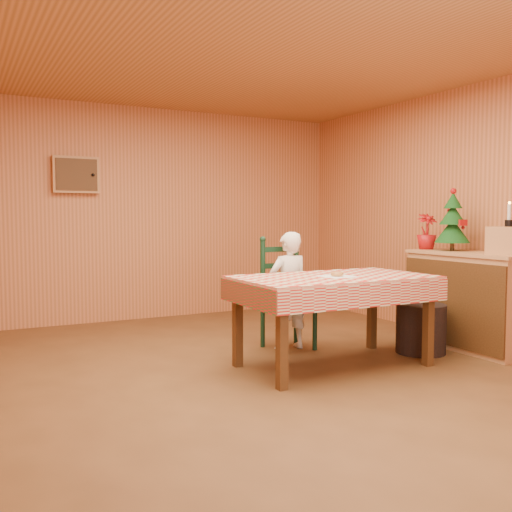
{
  "coord_description": "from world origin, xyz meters",
  "views": [
    {
      "loc": [
        -2.15,
        -3.87,
        1.27
      ],
      "look_at": [
        0.0,
        0.2,
        0.95
      ],
      "focal_mm": 40.0,
      "sensor_mm": 36.0,
      "label": 1
    }
  ],
  "objects_px": {
    "dining_table": "(333,286)",
    "storage_bin": "(421,329)",
    "ladder_chair": "(286,296)",
    "seated_child": "(289,290)",
    "shelf_unit": "(470,300)",
    "crate": "(508,241)",
    "christmas_tree": "(453,222)"
  },
  "relations": [
    {
      "from": "seated_child",
      "to": "shelf_unit",
      "type": "bearing_deg",
      "value": 152.73
    },
    {
      "from": "dining_table",
      "to": "storage_bin",
      "type": "bearing_deg",
      "value": 0.34
    },
    {
      "from": "dining_table",
      "to": "seated_child",
      "type": "bearing_deg",
      "value": 90.0
    },
    {
      "from": "seated_child",
      "to": "christmas_tree",
      "type": "relative_size",
      "value": 1.81
    },
    {
      "from": "dining_table",
      "to": "storage_bin",
      "type": "distance_m",
      "value": 1.1
    },
    {
      "from": "dining_table",
      "to": "christmas_tree",
      "type": "relative_size",
      "value": 2.67
    },
    {
      "from": "ladder_chair",
      "to": "storage_bin",
      "type": "height_order",
      "value": "ladder_chair"
    },
    {
      "from": "shelf_unit",
      "to": "crate",
      "type": "relative_size",
      "value": 4.13
    },
    {
      "from": "shelf_unit",
      "to": "christmas_tree",
      "type": "bearing_deg",
      "value": 88.02
    },
    {
      "from": "christmas_tree",
      "to": "ladder_chair",
      "type": "bearing_deg",
      "value": 158.73
    },
    {
      "from": "ladder_chair",
      "to": "seated_child",
      "type": "relative_size",
      "value": 0.96
    },
    {
      "from": "dining_table",
      "to": "crate",
      "type": "xyz_separation_m",
      "value": [
        1.56,
        -0.47,
        0.37
      ]
    },
    {
      "from": "seated_child",
      "to": "shelf_unit",
      "type": "relative_size",
      "value": 0.91
    },
    {
      "from": "seated_child",
      "to": "crate",
      "type": "xyz_separation_m",
      "value": [
        1.56,
        -1.2,
        0.49
      ]
    },
    {
      "from": "storage_bin",
      "to": "dining_table",
      "type": "bearing_deg",
      "value": -179.66
    },
    {
      "from": "ladder_chair",
      "to": "seated_child",
      "type": "bearing_deg",
      "value": -90.0
    },
    {
      "from": "shelf_unit",
      "to": "crate",
      "type": "xyz_separation_m",
      "value": [
        0.01,
        -0.4,
        0.59
      ]
    },
    {
      "from": "shelf_unit",
      "to": "christmas_tree",
      "type": "relative_size",
      "value": 2.0
    },
    {
      "from": "seated_child",
      "to": "storage_bin",
      "type": "relative_size",
      "value": 2.47
    },
    {
      "from": "crate",
      "to": "christmas_tree",
      "type": "height_order",
      "value": "christmas_tree"
    },
    {
      "from": "shelf_unit",
      "to": "dining_table",
      "type": "bearing_deg",
      "value": 177.38
    },
    {
      "from": "christmas_tree",
      "to": "storage_bin",
      "type": "height_order",
      "value": "christmas_tree"
    },
    {
      "from": "ladder_chair",
      "to": "storage_bin",
      "type": "bearing_deg",
      "value": -37.91
    },
    {
      "from": "dining_table",
      "to": "seated_child",
      "type": "distance_m",
      "value": 0.74
    },
    {
      "from": "ladder_chair",
      "to": "crate",
      "type": "distance_m",
      "value": 2.08
    },
    {
      "from": "shelf_unit",
      "to": "ladder_chair",
      "type": "bearing_deg",
      "value": 151.1
    },
    {
      "from": "dining_table",
      "to": "storage_bin",
      "type": "xyz_separation_m",
      "value": [
        1.0,
        0.01,
        -0.46
      ]
    },
    {
      "from": "ladder_chair",
      "to": "seated_child",
      "type": "height_order",
      "value": "seated_child"
    },
    {
      "from": "ladder_chair",
      "to": "shelf_unit",
      "type": "height_order",
      "value": "ladder_chair"
    },
    {
      "from": "shelf_unit",
      "to": "christmas_tree",
      "type": "height_order",
      "value": "christmas_tree"
    },
    {
      "from": "storage_bin",
      "to": "christmas_tree",
      "type": "bearing_deg",
      "value": 17.12
    },
    {
      "from": "ladder_chair",
      "to": "seated_child",
      "type": "xyz_separation_m",
      "value": [
        -0.0,
        -0.06,
        0.06
      ]
    }
  ]
}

